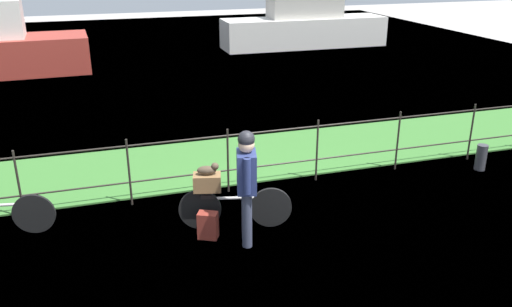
% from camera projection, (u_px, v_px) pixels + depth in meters
% --- Properties ---
extents(ground_plane, '(60.00, 60.00, 0.00)m').
position_uv_depth(ground_plane, '(322.00, 244.00, 7.48)').
color(ground_plane, '#9E9993').
extents(grass_strip, '(27.00, 2.40, 0.03)m').
position_uv_depth(grass_strip, '(250.00, 157.00, 10.57)').
color(grass_strip, '#38702D').
rests_on(grass_strip, ground).
extents(harbor_water, '(30.00, 30.00, 0.00)m').
position_uv_depth(harbor_water, '(177.00, 70.00, 18.18)').
color(harbor_water, slate).
rests_on(harbor_water, ground).
extents(iron_fence, '(18.04, 0.04, 1.14)m').
position_uv_depth(iron_fence, '(274.00, 151.00, 9.10)').
color(iron_fence, '#28231E').
rests_on(iron_fence, ground).
extents(bicycle_main, '(1.64, 0.46, 0.63)m').
position_uv_depth(bicycle_main, '(234.00, 207.00, 7.82)').
color(bicycle_main, black).
rests_on(bicycle_main, ground).
extents(wooden_crate, '(0.45, 0.35, 0.25)m').
position_uv_depth(wooden_crate, '(207.00, 182.00, 7.65)').
color(wooden_crate, brown).
rests_on(wooden_crate, bicycle_main).
extents(terrier_dog, '(0.32, 0.20, 0.18)m').
position_uv_depth(terrier_dog, '(208.00, 169.00, 7.58)').
color(terrier_dog, '#4C3D2D').
rests_on(terrier_dog, wooden_crate).
extents(cyclist_person, '(0.35, 0.53, 1.68)m').
position_uv_depth(cyclist_person, '(247.00, 178.00, 7.17)').
color(cyclist_person, '#383D51').
rests_on(cyclist_person, ground).
extents(backpack_on_paving, '(0.33, 0.29, 0.40)m').
position_uv_depth(backpack_on_paving, '(208.00, 225.00, 7.59)').
color(backpack_on_paving, maroon).
rests_on(backpack_on_paving, ground).
extents(mooring_bollard, '(0.20, 0.20, 0.49)m').
position_uv_depth(mooring_bollard, '(481.00, 157.00, 9.93)').
color(mooring_bollard, '#38383D').
rests_on(mooring_bollard, ground).
extents(moored_boat_near, '(6.95, 1.75, 3.75)m').
position_uv_depth(moored_boat_near, '(304.00, 27.00, 22.16)').
color(moored_boat_near, silver).
rests_on(moored_boat_near, ground).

